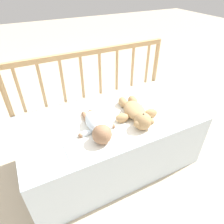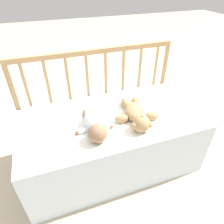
% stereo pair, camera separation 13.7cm
% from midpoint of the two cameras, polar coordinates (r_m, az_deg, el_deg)
% --- Properties ---
extents(ground_plane, '(12.00, 12.00, 0.00)m').
position_cam_midpoint_polar(ground_plane, '(1.73, 2.17, -13.83)').
color(ground_plane, '#C6B293').
extents(crib_mattress, '(1.29, 0.66, 0.46)m').
position_cam_midpoint_polar(crib_mattress, '(1.56, 2.36, -8.40)').
color(crib_mattress, silver).
rests_on(crib_mattress, ground_plane).
extents(crib_rail, '(1.29, 0.04, 0.84)m').
position_cam_midpoint_polar(crib_rail, '(1.62, -1.94, 9.26)').
color(crib_rail, tan).
rests_on(crib_rail, ground_plane).
extents(blanket, '(0.78, 0.49, 0.01)m').
position_cam_midpoint_polar(blanket, '(1.38, 3.79, -2.66)').
color(blanket, white).
rests_on(blanket, crib_mattress).
extents(teddy_bear, '(0.31, 0.41, 0.12)m').
position_cam_midpoint_polar(teddy_bear, '(1.39, 9.75, -0.66)').
color(teddy_bear, tan).
rests_on(teddy_bear, crib_mattress).
extents(baby, '(0.26, 0.38, 0.12)m').
position_cam_midpoint_polar(baby, '(1.28, -2.06, -3.83)').
color(baby, white).
rests_on(baby, crib_mattress).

